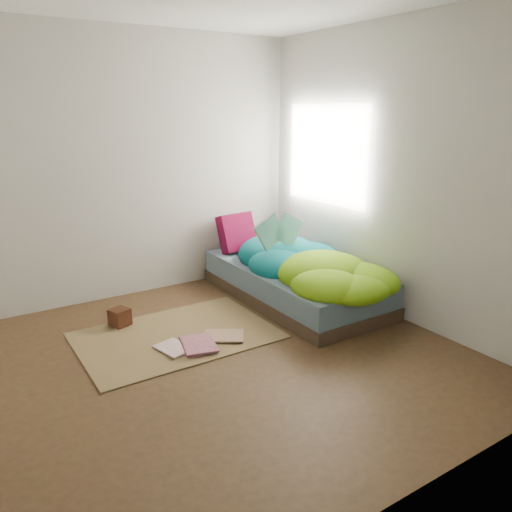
{
  "coord_description": "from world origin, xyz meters",
  "views": [
    {
      "loc": [
        -1.67,
        -3.06,
        1.86
      ],
      "look_at": [
        0.78,
        0.75,
        0.51
      ],
      "focal_mm": 35.0,
      "sensor_mm": 36.0,
      "label": 1
    }
  ],
  "objects_px": {
    "bed": "(294,282)",
    "pillow_magenta": "(237,233)",
    "floor_book_a": "(163,353)",
    "floor_book_b": "(182,347)",
    "wooden_box": "(120,317)",
    "open_book": "(280,221)"
  },
  "relations": [
    {
      "from": "bed",
      "to": "pillow_magenta",
      "type": "bearing_deg",
      "value": 103.3
    },
    {
      "from": "floor_book_a",
      "to": "floor_book_b",
      "type": "distance_m",
      "value": 0.16
    },
    {
      "from": "bed",
      "to": "pillow_magenta",
      "type": "distance_m",
      "value": 0.91
    },
    {
      "from": "wooden_box",
      "to": "floor_book_a",
      "type": "bearing_deg",
      "value": -81.85
    },
    {
      "from": "bed",
      "to": "floor_book_a",
      "type": "height_order",
      "value": "bed"
    },
    {
      "from": "bed",
      "to": "wooden_box",
      "type": "distance_m",
      "value": 1.73
    },
    {
      "from": "wooden_box",
      "to": "open_book",
      "type": "bearing_deg",
      "value": -8.94
    },
    {
      "from": "open_book",
      "to": "bed",
      "type": "bearing_deg",
      "value": -11.98
    },
    {
      "from": "pillow_magenta",
      "to": "wooden_box",
      "type": "xyz_separation_m",
      "value": [
        -1.51,
        -0.52,
        -0.46
      ]
    },
    {
      "from": "pillow_magenta",
      "to": "wooden_box",
      "type": "height_order",
      "value": "pillow_magenta"
    },
    {
      "from": "bed",
      "to": "wooden_box",
      "type": "bearing_deg",
      "value": 170.51
    },
    {
      "from": "pillow_magenta",
      "to": "floor_book_b",
      "type": "distance_m",
      "value": 1.83
    },
    {
      "from": "floor_book_a",
      "to": "floor_book_b",
      "type": "xyz_separation_m",
      "value": [
        0.16,
        -0.01,
        0.01
      ]
    },
    {
      "from": "floor_book_b",
      "to": "floor_book_a",
      "type": "bearing_deg",
      "value": -168.75
    },
    {
      "from": "open_book",
      "to": "floor_book_b",
      "type": "distance_m",
      "value": 1.58
    },
    {
      "from": "pillow_magenta",
      "to": "open_book",
      "type": "height_order",
      "value": "open_book"
    },
    {
      "from": "open_book",
      "to": "floor_book_a",
      "type": "height_order",
      "value": "open_book"
    },
    {
      "from": "wooden_box",
      "to": "floor_book_a",
      "type": "xyz_separation_m",
      "value": [
        0.1,
        -0.72,
        -0.06
      ]
    },
    {
      "from": "floor_book_b",
      "to": "bed",
      "type": "bearing_deg",
      "value": 30.86
    },
    {
      "from": "bed",
      "to": "pillow_magenta",
      "type": "height_order",
      "value": "pillow_magenta"
    },
    {
      "from": "open_book",
      "to": "floor_book_a",
      "type": "relative_size",
      "value": 1.54
    },
    {
      "from": "open_book",
      "to": "wooden_box",
      "type": "height_order",
      "value": "open_book"
    }
  ]
}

